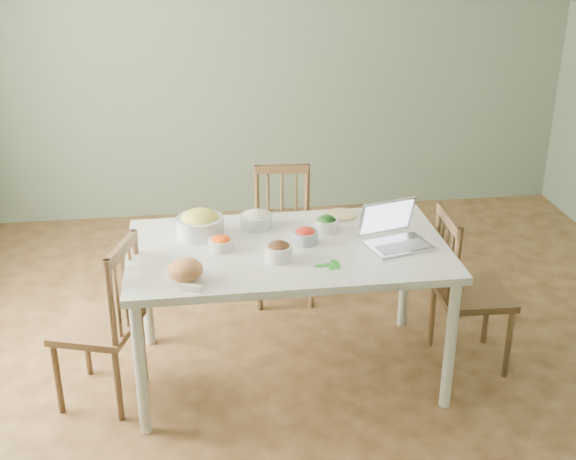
{
  "coord_description": "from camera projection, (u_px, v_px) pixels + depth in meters",
  "views": [
    {
      "loc": [
        -0.76,
        -3.7,
        2.58
      ],
      "look_at": [
        -0.25,
        -0.01,
        0.92
      ],
      "focal_mm": 47.15,
      "sensor_mm": 36.0,
      "label": 1
    }
  ],
  "objects": [
    {
      "name": "floor",
      "position": [
        329.0,
        368.0,
        4.49
      ],
      "size": [
        5.0,
        5.0,
        0.0
      ],
      "primitive_type": "cube",
      "color": "#432B13",
      "rests_on": "ground"
    },
    {
      "name": "wall_back",
      "position": [
        276.0,
        57.0,
        6.2
      ],
      "size": [
        5.0,
        0.0,
        2.7
      ],
      "primitive_type": "cube",
      "color": "slate",
      "rests_on": "ground"
    },
    {
      "name": "dining_table",
      "position": [
        288.0,
        312.0,
        4.29
      ],
      "size": [
        1.74,
        0.98,
        0.82
      ],
      "primitive_type": null,
      "color": "white",
      "rests_on": "floor"
    },
    {
      "name": "chair_far",
      "position": [
        284.0,
        237.0,
        5.1
      ],
      "size": [
        0.43,
        0.41,
        0.91
      ],
      "primitive_type": null,
      "rotation": [
        0.0,
        0.0,
        -0.06
      ],
      "color": "#4D341E",
      "rests_on": "floor"
    },
    {
      "name": "chair_left",
      "position": [
        97.0,
        322.0,
        4.05
      ],
      "size": [
        0.51,
        0.53,
        0.95
      ],
      "primitive_type": null,
      "rotation": [
        0.0,
        0.0,
        -1.89
      ],
      "color": "#4D341E",
      "rests_on": "floor"
    },
    {
      "name": "chair_right",
      "position": [
        473.0,
        290.0,
        4.37
      ],
      "size": [
        0.42,
        0.44,
        0.96
      ],
      "primitive_type": null,
      "rotation": [
        0.0,
        0.0,
        1.53
      ],
      "color": "#4D341E",
      "rests_on": "floor"
    },
    {
      "name": "bread_boule",
      "position": [
        186.0,
        270.0,
        3.74
      ],
      "size": [
        0.19,
        0.19,
        0.11
      ],
      "primitive_type": "ellipsoid",
      "rotation": [
        0.0,
        0.0,
        -0.1
      ],
      "color": "#A86B3A",
      "rests_on": "dining_table"
    },
    {
      "name": "butter_stick",
      "position": [
        191.0,
        288.0,
        3.66
      ],
      "size": [
        0.11,
        0.07,
        0.03
      ],
      "primitive_type": "cube",
      "rotation": [
        0.0,
        0.0,
        -0.4
      ],
      "color": "white",
      "rests_on": "dining_table"
    },
    {
      "name": "bowl_squash",
      "position": [
        200.0,
        224.0,
        4.22
      ],
      "size": [
        0.33,
        0.33,
        0.15
      ],
      "primitive_type": null,
      "rotation": [
        0.0,
        0.0,
        -0.27
      ],
      "color": "#E2CB6A",
      "rests_on": "dining_table"
    },
    {
      "name": "bowl_carrot",
      "position": [
        221.0,
        243.0,
        4.08
      ],
      "size": [
        0.16,
        0.16,
        0.07
      ],
      "primitive_type": null,
      "rotation": [
        0.0,
        0.0,
        0.27
      ],
      "color": "#F94609",
      "rests_on": "dining_table"
    },
    {
      "name": "bowl_onion",
      "position": [
        256.0,
        219.0,
        4.34
      ],
      "size": [
        0.22,
        0.22,
        0.1
      ],
      "primitive_type": null,
      "rotation": [
        0.0,
        0.0,
        -0.19
      ],
      "color": "beige",
      "rests_on": "dining_table"
    },
    {
      "name": "bowl_mushroom",
      "position": [
        279.0,
        251.0,
        3.96
      ],
      "size": [
        0.16,
        0.16,
        0.1
      ],
      "primitive_type": null,
      "rotation": [
        0.0,
        0.0,
        0.08
      ],
      "color": "black",
      "rests_on": "dining_table"
    },
    {
      "name": "bowl_redpep",
      "position": [
        305.0,
        236.0,
        4.15
      ],
      "size": [
        0.19,
        0.19,
        0.08
      ],
      "primitive_type": null,
      "rotation": [
        0.0,
        0.0,
        0.4
      ],
      "color": "red",
      "rests_on": "dining_table"
    },
    {
      "name": "bowl_broccoli",
      "position": [
        326.0,
        223.0,
        4.31
      ],
      "size": [
        0.16,
        0.16,
        0.09
      ],
      "primitive_type": null,
      "rotation": [
        0.0,
        0.0,
        -0.17
      ],
      "color": "#153316",
      "rests_on": "dining_table"
    },
    {
      "name": "flatbread",
      "position": [
        341.0,
        215.0,
        4.51
      ],
      "size": [
        0.22,
        0.22,
        0.02
      ],
      "primitive_type": "cylinder",
      "rotation": [
        0.0,
        0.0,
        0.23
      ],
      "color": "beige",
      "rests_on": "dining_table"
    },
    {
      "name": "basil_bunch",
      "position": [
        327.0,
        264.0,
        3.91
      ],
      "size": [
        0.17,
        0.17,
        0.02
      ],
      "primitive_type": null,
      "color": "#146C1B",
      "rests_on": "dining_table"
    },
    {
      "name": "laptop",
      "position": [
        400.0,
        228.0,
        4.08
      ],
      "size": [
        0.39,
        0.36,
        0.23
      ],
      "primitive_type": null,
      "rotation": [
        0.0,
        0.0,
        0.26
      ],
      "color": "silver",
      "rests_on": "dining_table"
    }
  ]
}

